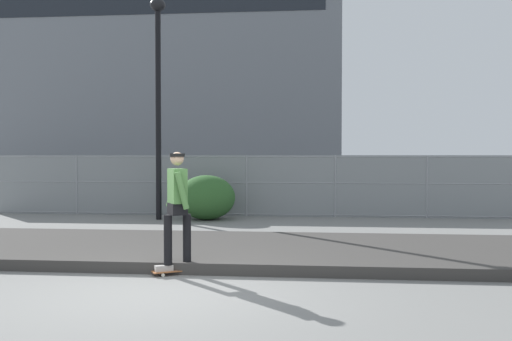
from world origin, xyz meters
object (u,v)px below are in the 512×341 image
(parked_car_near, at_px, (110,183))
(parked_car_mid, at_px, (278,183))
(skateboard, at_px, (178,271))
(skater, at_px, (177,202))
(shrub_left, at_px, (206,197))
(street_lamp, at_px, (158,81))
(parked_car_far, at_px, (446,184))

(parked_car_near, relative_size, parked_car_mid, 1.01)
(skateboard, relative_size, skater, 0.43)
(parked_car_near, xyz_separation_m, shrub_left, (4.36, -4.07, -0.20))
(street_lamp, bearing_deg, skater, -72.22)
(skater, xyz_separation_m, parked_car_near, (-5.30, 11.41, -0.30))
(parked_car_mid, relative_size, parked_car_far, 0.99)
(skateboard, height_order, parked_car_near, parked_car_near)
(street_lamp, distance_m, parked_car_mid, 6.37)
(shrub_left, bearing_deg, skater, -82.65)
(street_lamp, bearing_deg, parked_car_mid, 55.23)
(parked_car_near, bearing_deg, parked_car_far, 1.40)
(skater, xyz_separation_m, parked_car_far, (6.72, 11.70, -0.30))
(parked_car_far, relative_size, shrub_left, 2.69)
(street_lamp, relative_size, parked_car_mid, 1.44)
(skater, bearing_deg, shrub_left, 97.35)
(skateboard, distance_m, shrub_left, 7.42)
(parked_car_near, xyz_separation_m, parked_car_mid, (6.14, 0.39, 0.00))
(skateboard, bearing_deg, parked_car_near, 114.93)
(skateboard, bearing_deg, skater, 0.00)
(skateboard, relative_size, parked_car_mid, 0.18)
(parked_car_mid, bearing_deg, street_lamp, -124.77)
(skateboard, xyz_separation_m, parked_car_far, (6.72, 11.70, 0.78))
(parked_car_far, bearing_deg, street_lamp, -153.72)
(parked_car_mid, relative_size, shrub_left, 2.65)
(skateboard, bearing_deg, parked_car_mid, 85.91)
(parked_car_mid, height_order, shrub_left, parked_car_mid)
(shrub_left, bearing_deg, parked_car_mid, 68.14)
(street_lamp, bearing_deg, parked_car_far, 26.28)
(parked_car_mid, distance_m, shrub_left, 4.81)
(skater, height_order, parked_car_mid, skater)
(street_lamp, bearing_deg, parked_car_near, 125.57)
(parked_car_near, height_order, parked_car_far, same)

